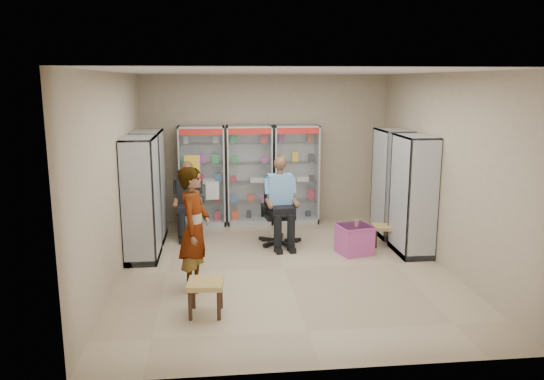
{
  "coord_description": "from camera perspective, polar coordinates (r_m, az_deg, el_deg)",
  "views": [
    {
      "loc": [
        -1.03,
        -7.8,
        2.87
      ],
      "look_at": [
        -0.11,
        0.7,
        1.11
      ],
      "focal_mm": 35.0,
      "sensor_mm": 36.0,
      "label": 1
    }
  ],
  "objects": [
    {
      "name": "floor",
      "position": [
        8.38,
        1.28,
        -8.38
      ],
      "size": [
        6.0,
        6.0,
        0.0
      ],
      "primitive_type": "plane",
      "color": "tan",
      "rests_on": "ground"
    },
    {
      "name": "office_chair",
      "position": [
        9.44,
        0.79,
        -2.38
      ],
      "size": [
        0.69,
        0.69,
        1.16
      ],
      "primitive_type": "cube",
      "rotation": [
        0.0,
        0.0,
        0.08
      ],
      "color": "black",
      "rests_on": "floor"
    },
    {
      "name": "wooden_chair",
      "position": [
        10.11,
        -8.95,
        -2.23
      ],
      "size": [
        0.42,
        0.42,
        0.94
      ],
      "primitive_type": "cube",
      "color": "black",
      "rests_on": "floor"
    },
    {
      "name": "woven_stool_a",
      "position": [
        9.61,
        11.88,
        -4.82
      ],
      "size": [
        0.43,
        0.43,
        0.37
      ],
      "primitive_type": "cube",
      "rotation": [
        0.0,
        0.0,
        -0.16
      ],
      "color": "#AA7147",
      "rests_on": "floor"
    },
    {
      "name": "cabinet_right_far",
      "position": [
        10.13,
        12.72,
        0.72
      ],
      "size": [
        0.9,
        0.5,
        2.0
      ],
      "primitive_type": "cube",
      "rotation": [
        0.0,
        0.0,
        1.57
      ],
      "color": "silver",
      "rests_on": "floor"
    },
    {
      "name": "cabinet_back_left",
      "position": [
        10.7,
        -7.52,
        1.49
      ],
      "size": [
        0.9,
        0.5,
        2.0
      ],
      "primitive_type": "cube",
      "color": "#A8ABB0",
      "rests_on": "floor"
    },
    {
      "name": "cabinet_left_far",
      "position": [
        9.86,
        -13.05,
        0.41
      ],
      "size": [
        0.9,
        0.5,
        2.0
      ],
      "primitive_type": "cube",
      "rotation": [
        0.0,
        0.0,
        -1.57
      ],
      "color": "#A9ABB1",
      "rests_on": "floor"
    },
    {
      "name": "pink_trunk",
      "position": [
        9.09,
        8.86,
        -5.26
      ],
      "size": [
        0.62,
        0.6,
        0.49
      ],
      "primitive_type": "cube",
      "rotation": [
        0.0,
        0.0,
        0.25
      ],
      "color": "#A04084",
      "rests_on": "floor"
    },
    {
      "name": "cabinet_left_near",
      "position": [
        8.79,
        -13.87,
        -0.98
      ],
      "size": [
        0.9,
        0.5,
        2.0
      ],
      "primitive_type": "cube",
      "rotation": [
        0.0,
        0.0,
        -1.57
      ],
      "color": "#B6B8BE",
      "rests_on": "floor"
    },
    {
      "name": "cabinet_right_near",
      "position": [
        9.12,
        14.93,
        -0.59
      ],
      "size": [
        0.9,
        0.5,
        2.0
      ],
      "primitive_type": "cube",
      "rotation": [
        0.0,
        0.0,
        1.57
      ],
      "color": "#A7A9AE",
      "rests_on": "floor"
    },
    {
      "name": "cabinet_back_right",
      "position": [
        10.82,
        2.59,
        1.69
      ],
      "size": [
        0.9,
        0.5,
        2.0
      ],
      "primitive_type": "cube",
      "color": "#ACAEB3",
      "rests_on": "floor"
    },
    {
      "name": "seated_customer",
      "position": [
        10.01,
        -9.0,
        -1.19
      ],
      "size": [
        0.44,
        0.6,
        1.34
      ],
      "primitive_type": null,
      "color": "black",
      "rests_on": "floor"
    },
    {
      "name": "cabinet_back_mid",
      "position": [
        10.72,
        -2.44,
        1.6
      ],
      "size": [
        0.9,
        0.5,
        2.0
      ],
      "primitive_type": "cube",
      "color": "#ADAFB4",
      "rests_on": "floor"
    },
    {
      "name": "woven_stool_b",
      "position": [
        6.8,
        -7.13,
        -11.41
      ],
      "size": [
        0.47,
        0.47,
        0.44
      ],
      "primitive_type": "cube",
      "rotation": [
        0.0,
        0.0,
        -0.08
      ],
      "color": "#B07C4A",
      "rests_on": "floor"
    },
    {
      "name": "tea_glass",
      "position": [
        8.96,
        9.09,
        -3.52
      ],
      "size": [
        0.07,
        0.07,
        0.11
      ],
      "primitive_type": "cylinder",
      "color": "#521507",
      "rests_on": "pink_trunk"
    },
    {
      "name": "room_shell",
      "position": [
        7.92,
        1.35,
        5.12
      ],
      "size": [
        5.02,
        6.02,
        3.01
      ],
      "color": "tan",
      "rests_on": "ground"
    },
    {
      "name": "standing_man",
      "position": [
        7.42,
        -8.34,
        -4.15
      ],
      "size": [
        0.56,
        0.72,
        1.74
      ],
      "primitive_type": "imported",
      "rotation": [
        0.0,
        0.0,
        1.31
      ],
      "color": "gray",
      "rests_on": "floor"
    },
    {
      "name": "seated_shopkeeper",
      "position": [
        9.36,
        0.83,
        -1.51
      ],
      "size": [
        0.54,
        0.71,
        1.48
      ],
      "primitive_type": null,
      "rotation": [
        0.0,
        0.0,
        0.08
      ],
      "color": "#6285C1",
      "rests_on": "floor"
    }
  ]
}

